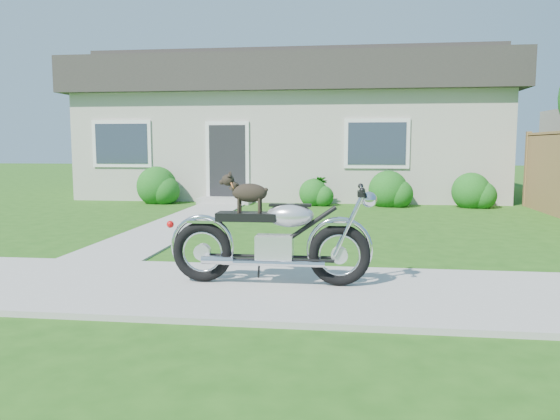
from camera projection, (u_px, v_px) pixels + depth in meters
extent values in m
plane|color=#235114|center=(180.00, 288.00, 5.94)|extent=(80.00, 80.00, 0.00)
cube|color=#9E9B93|center=(180.00, 286.00, 5.93)|extent=(24.00, 2.20, 0.04)
cube|color=#9E9B93|center=(185.00, 221.00, 11.05)|extent=(1.20, 8.00, 0.03)
cube|color=#B4AEA2|center=(294.00, 147.00, 17.58)|extent=(12.00, 6.00, 3.00)
cube|color=#2D2B28|center=(294.00, 84.00, 17.35)|extent=(12.60, 6.60, 1.00)
cube|color=#2D2B28|center=(294.00, 61.00, 17.27)|extent=(12.60, 2.00, 0.60)
cube|color=black|center=(227.00, 164.00, 14.84)|extent=(1.00, 0.06, 2.10)
cube|color=#9E9B93|center=(225.00, 201.00, 14.61)|extent=(1.40, 0.70, 0.16)
cube|color=#2D3847|center=(122.00, 144.00, 15.16)|extent=(1.70, 0.05, 1.30)
cube|color=#2D3847|center=(377.00, 144.00, 14.27)|extent=(1.70, 0.05, 1.30)
cube|color=#A18348|center=(527.00, 169.00, 13.90)|extent=(0.12, 0.12, 1.90)
sphere|color=#1A5C18|center=(471.00, 191.00, 13.65)|extent=(0.95, 0.95, 0.95)
sphere|color=#1A5C18|center=(313.00, 193.00, 14.16)|extent=(0.75, 0.75, 0.75)
sphere|color=#1A5C18|center=(388.00, 190.00, 13.91)|extent=(0.99, 0.99, 0.99)
sphere|color=#1A5C18|center=(157.00, 186.00, 14.68)|extent=(1.07, 1.07, 1.07)
imported|color=#1C5B18|center=(161.00, 189.00, 14.72)|extent=(0.79, 0.71, 0.78)
imported|color=#276F1E|center=(320.00, 191.00, 14.18)|extent=(0.50, 0.50, 0.75)
torus|color=black|center=(339.00, 255.00, 5.82)|extent=(0.67, 0.12, 0.67)
torus|color=black|center=(203.00, 252.00, 6.00)|extent=(0.67, 0.12, 0.67)
cube|color=silver|center=(275.00, 249.00, 5.90)|extent=(0.40, 0.24, 0.30)
ellipsoid|color=silver|center=(290.00, 215.00, 5.84)|extent=(0.51, 0.29, 0.26)
cube|color=black|center=(247.00, 217.00, 5.89)|extent=(0.65, 0.27, 0.09)
cube|color=silver|center=(340.00, 224.00, 5.78)|extent=(0.30, 0.14, 0.03)
cube|color=silver|center=(202.00, 221.00, 5.96)|extent=(0.30, 0.14, 0.03)
cylinder|color=silver|center=(361.00, 188.00, 5.71)|extent=(0.03, 0.60, 0.03)
sphere|color=silver|center=(369.00, 200.00, 5.72)|extent=(0.17, 0.17, 0.17)
cylinder|color=silver|center=(273.00, 263.00, 5.79)|extent=(1.10, 0.07, 0.06)
ellipsoid|color=black|center=(250.00, 193.00, 5.86)|extent=(0.38, 0.18, 0.20)
sphere|color=black|center=(228.00, 180.00, 5.87)|extent=(0.12, 0.12, 0.12)
cylinder|color=black|center=(240.00, 205.00, 5.93)|extent=(0.03, 0.03, 0.16)
cylinder|color=black|center=(239.00, 206.00, 5.85)|extent=(0.03, 0.03, 0.16)
cylinder|color=black|center=(261.00, 205.00, 5.91)|extent=(0.03, 0.03, 0.16)
cylinder|color=black|center=(259.00, 206.00, 5.82)|extent=(0.03, 0.03, 0.16)
torus|color=#CA6E35|center=(233.00, 185.00, 5.87)|extent=(0.06, 0.11, 0.10)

